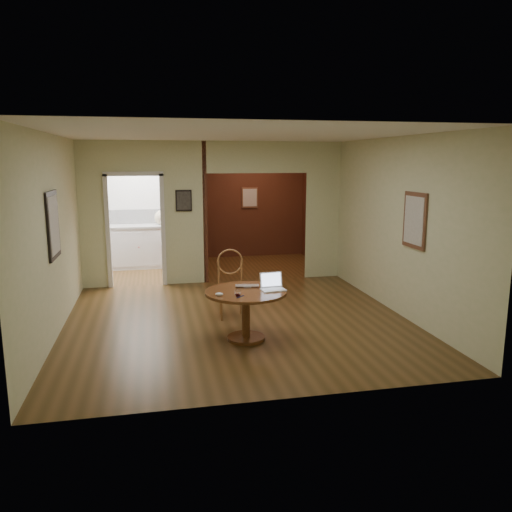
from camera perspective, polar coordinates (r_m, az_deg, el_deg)
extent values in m
plane|color=#463114|center=(7.44, -2.04, -7.47)|extent=(5.00, 5.00, 0.00)
plane|color=white|center=(7.07, -2.19, 13.77)|extent=(5.00, 5.00, 0.00)
plane|color=beige|center=(4.72, 3.00, -1.27)|extent=(5.00, 0.00, 5.00)
plane|color=beige|center=(7.16, -22.27, 2.10)|extent=(0.00, 5.00, 5.00)
plane|color=beige|center=(7.94, 16.00, 3.28)|extent=(0.00, 5.00, 5.00)
cube|color=beige|center=(9.58, -18.16, 4.40)|extent=(0.50, 2.70, 0.04)
cube|color=beige|center=(9.53, -8.23, 4.80)|extent=(0.80, 2.70, 0.04)
cube|color=beige|center=(10.08, 7.62, 5.14)|extent=(0.70, 2.70, 0.04)
plane|color=silver|center=(11.51, -12.62, 5.68)|extent=(2.70, 0.00, 2.70)
plane|color=#381E10|center=(12.23, -0.74, 6.23)|extent=(2.70, 0.00, 2.70)
cube|color=#381E10|center=(10.81, -6.53, 5.55)|extent=(0.08, 2.50, 2.70)
cube|color=black|center=(7.13, -22.19, 3.29)|extent=(0.03, 0.70, 0.90)
cube|color=brown|center=(7.48, 17.69, 3.90)|extent=(0.03, 0.60, 0.80)
cube|color=black|center=(9.49, -8.26, 6.29)|extent=(0.30, 0.03, 0.40)
cube|color=silver|center=(12.20, -0.72, 6.69)|extent=(0.40, 0.03, 0.50)
cube|color=white|center=(11.52, -12.57, 4.43)|extent=(2.00, 0.02, 0.32)
cylinder|color=brown|center=(6.72, -1.15, -9.33)|extent=(0.50, 0.50, 0.04)
cylinder|color=brown|center=(6.62, -1.16, -6.83)|extent=(0.11, 0.11, 0.58)
cylinder|color=brown|center=(6.53, -1.17, -4.15)|extent=(1.07, 1.07, 0.04)
cylinder|color=#9E5E38|center=(7.51, -2.87, -3.61)|extent=(0.47, 0.47, 0.03)
cylinder|color=#9E5E38|center=(7.42, -3.95, -5.68)|extent=(0.03, 0.03, 0.46)
cylinder|color=#9E5E38|center=(7.44, -1.57, -5.60)|extent=(0.03, 0.03, 0.46)
cylinder|color=#9E5E38|center=(7.71, -4.09, -5.03)|extent=(0.03, 0.03, 0.46)
cylinder|color=#9E5E38|center=(7.74, -1.80, -4.96)|extent=(0.03, 0.03, 0.46)
cylinder|color=#9E5E38|center=(7.61, -4.29, -1.93)|extent=(0.03, 0.03, 0.37)
cylinder|color=#9E5E38|center=(7.63, -1.66, -1.86)|extent=(0.03, 0.03, 0.37)
torus|color=#9E5E38|center=(7.59, -2.99, -0.67)|extent=(0.40, 0.06, 0.40)
cube|color=white|center=(6.55, 1.98, -3.87)|extent=(0.33, 0.24, 0.01)
cube|color=silver|center=(6.52, 2.04, -3.86)|extent=(0.27, 0.14, 0.00)
cube|color=white|center=(6.64, 1.73, -2.70)|extent=(0.31, 0.09, 0.20)
cube|color=#99A6C3|center=(6.63, 1.75, -2.72)|extent=(0.27, 0.07, 0.17)
imported|color=silver|center=(6.67, -1.00, -3.54)|extent=(0.35, 0.25, 0.03)
ellipsoid|color=white|center=(6.29, -4.22, -4.38)|extent=(0.12, 0.09, 0.04)
cylinder|color=navy|center=(6.23, -1.81, -4.67)|extent=(0.12, 0.11, 0.01)
cube|color=white|center=(11.33, -12.45, 1.01)|extent=(2.00, 0.55, 0.90)
cube|color=#B8B8B3|center=(11.26, -12.55, 3.37)|extent=(2.06, 0.60, 0.04)
sphere|color=#B20C0C|center=(11.03, -13.25, 0.98)|extent=(0.03, 0.03, 0.03)
sphere|color=#B20C0C|center=(11.05, -8.06, 1.18)|extent=(0.03, 0.03, 0.03)
ellipsoid|color=beige|center=(11.24, -10.71, 4.35)|extent=(0.39, 0.36, 0.32)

